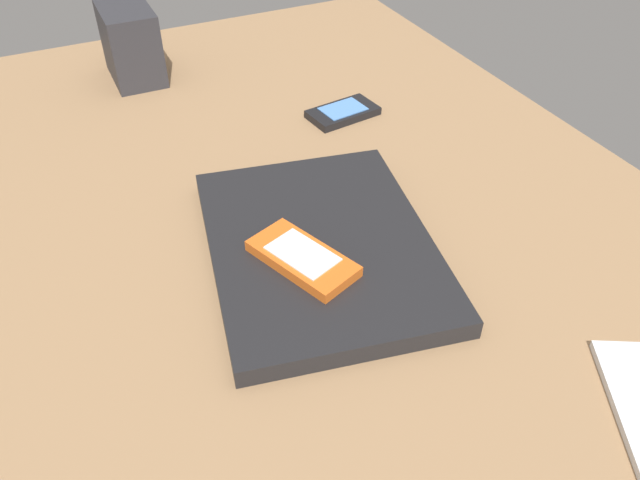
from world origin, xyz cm
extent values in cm
cube|color=#9E7751|center=(0.00, 0.00, 1.50)|extent=(120.00, 80.00, 3.00)
cube|color=black|center=(9.24, -4.16, 4.08)|extent=(34.78, 28.64, 2.17)
cube|color=orange|center=(11.91, -7.39, 5.76)|extent=(12.66, 9.21, 1.19)
cube|color=white|center=(11.91, -7.39, 6.43)|extent=(8.16, 6.52, 0.14)
cube|color=black|center=(-16.83, 11.94, 3.55)|extent=(6.78, 10.57, 1.10)
cube|color=#5993E0|center=(-16.83, 11.94, 4.17)|extent=(5.07, 6.67, 0.14)
cube|color=#2D2D33|center=(-42.36, -12.15, 8.59)|extent=(11.93, 7.53, 11.18)
camera|label=1|loc=(56.03, -26.44, 48.60)|focal=35.62mm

